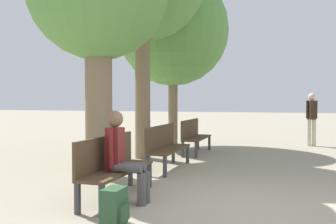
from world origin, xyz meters
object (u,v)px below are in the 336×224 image
(bench_row_1, at_px, (165,144))
(tree_row_2, at_px, (173,30))
(backpack, at_px, (115,207))
(pedestrian_near, at_px, (312,116))
(person_seated, at_px, (123,154))
(bench_row_0, at_px, (112,163))
(bench_row_2, at_px, (194,134))

(bench_row_1, xyz_separation_m, tree_row_2, (-0.97, 3.69, 3.01))
(backpack, xyz_separation_m, pedestrian_near, (2.53, 8.47, 0.72))
(backpack, distance_m, pedestrian_near, 8.87)
(person_seated, bearing_deg, bench_row_0, 147.46)
(bench_row_0, relative_size, pedestrian_near, 1.05)
(tree_row_2, xyz_separation_m, backpack, (1.50, -7.14, -3.31))
(person_seated, relative_size, pedestrian_near, 0.77)
(backpack, bearing_deg, pedestrian_near, 73.38)
(person_seated, height_order, backpack, person_seated)
(bench_row_2, distance_m, backpack, 5.89)
(bench_row_0, xyz_separation_m, bench_row_1, (0.00, 2.41, 0.00))
(bench_row_2, xyz_separation_m, tree_row_2, (-0.97, 1.28, 3.01))
(pedestrian_near, bearing_deg, bench_row_2, -139.55)
(tree_row_2, height_order, person_seated, tree_row_2)
(bench_row_1, bearing_deg, bench_row_0, -90.00)
(bench_row_1, distance_m, person_seated, 2.57)
(bench_row_1, bearing_deg, tree_row_2, 104.67)
(bench_row_0, bearing_deg, pedestrian_near, 67.57)
(bench_row_1, height_order, pedestrian_near, pedestrian_near)
(person_seated, bearing_deg, bench_row_1, 95.04)
(bench_row_1, xyz_separation_m, bench_row_2, (0.00, 2.41, 0.00))
(tree_row_2, bearing_deg, bench_row_0, -81.00)
(tree_row_2, bearing_deg, bench_row_1, -75.33)
(bench_row_2, bearing_deg, backpack, -84.74)
(bench_row_1, distance_m, bench_row_2, 2.41)
(backpack, bearing_deg, bench_row_2, 95.26)
(tree_row_2, relative_size, person_seated, 4.15)
(bench_row_1, height_order, person_seated, person_seated)
(backpack, relative_size, pedestrian_near, 0.26)
(bench_row_0, bearing_deg, person_seated, -32.54)
(bench_row_1, relative_size, backpack, 4.06)
(bench_row_1, bearing_deg, pedestrian_near, 58.59)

